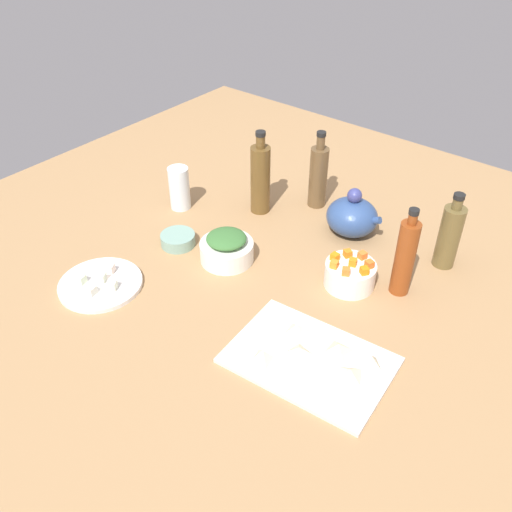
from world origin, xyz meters
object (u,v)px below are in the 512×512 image
plate_tofu (101,284)px  bowl_small_side (178,240)px  bowl_carrots (350,275)px  teapot (352,216)px  bowl_greens (227,251)px  bottle_0 (449,235)px  cutting_board (309,360)px  drinking_glass_0 (179,188)px  bottle_1 (405,257)px  bottle_2 (318,175)px  bottle_3 (260,178)px

plate_tofu → bowl_small_side: (2.34, 24.66, 1.04)cm
bowl_carrots → bowl_small_side: (-45.25, -14.56, -1.48)cm
teapot → bowl_small_side: bearing=-134.3°
teapot → bowl_greens: bearing=-121.1°
bowl_carrots → teapot: bearing=120.2°
bowl_carrots → bottle_0: bearing=57.1°
teapot → bowl_carrots: bearing=-59.8°
cutting_board → bowl_carrots: bearing=104.1°
cutting_board → bowl_carrots: bowl_carrots is taller
teapot → drinking_glass_0: (-46.91, -20.22, 1.04)cm
bottle_1 → bottle_2: same height
plate_tofu → bottle_3: 54.20cm
cutting_board → bowl_carrots: (-6.88, 27.34, 2.62)cm
bowl_carrots → teapot: 23.15cm
teapot → drinking_glass_0: bearing=-156.7°
bowl_small_side → drinking_glass_0: size_ratio=0.72×
cutting_board → drinking_glass_0: (-65.37, 27.03, 5.99)cm
bowl_carrots → bowl_small_side: bearing=-162.2°
drinking_glass_0 → bowl_small_side: bearing=-47.1°
plate_tofu → bottle_2: (20.03, 65.70, 9.29)cm
bottle_3 → bottle_0: bearing=9.9°
bowl_carrots → bottle_1: size_ratio=0.53×
plate_tofu → bowl_carrots: 61.72cm
teapot → bottle_2: bottle_2 is taller
teapot → bottle_0: (26.23, 2.74, 3.55)cm
bottle_3 → drinking_glass_0: (-19.70, -13.59, -4.31)cm
cutting_board → drinking_glass_0: size_ratio=2.59×
plate_tofu → bowl_greens: size_ratio=1.47×
bottle_2 → bowl_small_side: bearing=-113.3°
bowl_greens → bowl_small_side: 15.26cm
bowl_small_side → bottle_3: bearing=76.9°
bowl_carrots → bottle_2: bearing=136.1°
cutting_board → plate_tofu: bearing=-167.7°
plate_tofu → bowl_greens: (17.21, 27.92, 2.05)cm
cutting_board → bottle_1: (3.85, 33.01, 9.81)cm
teapot → drinking_glass_0: 51.10cm
bottle_2 → drinking_glass_0: (-30.93, -26.79, -3.40)cm
teapot → bottle_2: 17.85cm
cutting_board → bottle_0: bearing=81.2°
bowl_small_side → teapot: (33.68, 34.47, 3.81)cm
cutting_board → plate_tofu: size_ratio=1.63×
bowl_small_side → drinking_glass_0: drinking_glass_0 is taller
bowl_small_side → bottle_3: size_ratio=0.37×
bowl_small_side → plate_tofu: bearing=-95.4°
bowl_small_side → teapot: size_ratio=0.59×
cutting_board → plate_tofu: plate_tofu is taller
plate_tofu → bottle_0: 88.17cm
bottle_3 → bowl_greens: bearing=-71.1°
bottle_2 → bottle_0: bearing=-5.2°
bottle_3 → bowl_small_side: bearing=-103.1°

